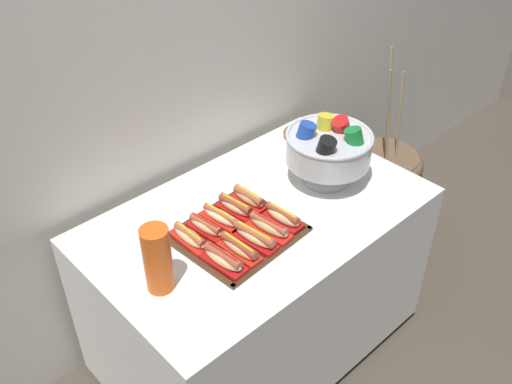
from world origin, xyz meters
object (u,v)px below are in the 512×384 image
hot_dog_0 (223,259)px  hot_dog_5 (190,238)px  buffet_table (258,281)px  hot_dog_4 (283,217)px  cup_stack (157,259)px  hot_dog_8 (236,207)px  hot_dog_6 (206,227)px  serving_tray (237,234)px  hot_dog_3 (269,227)px  hot_dog_9 (250,198)px  hot_dog_1 (239,248)px  hot_dog_2 (254,237)px  floor_vase (378,199)px  donut (299,133)px  hot_dog_7 (221,217)px  punch_bowl (329,147)px

hot_dog_0 → hot_dog_5: (-0.01, 0.16, -0.00)m
buffet_table → hot_dog_4: 0.41m
hot_dog_0 → cup_stack: size_ratio=0.74×
buffet_table → hot_dog_8: 0.41m
hot_dog_6 → serving_tray: bearing=-43.8°
buffet_table → hot_dog_3: size_ratio=7.05×
hot_dog_8 → hot_dog_9: (0.07, 0.01, -0.00)m
hot_dog_1 → hot_dog_8: 0.22m
hot_dog_0 → hot_dog_2: 0.15m
floor_vase → hot_dog_8: size_ratio=6.86×
cup_stack → hot_dog_3: bearing=-7.4°
buffet_table → hot_dog_9: hot_dog_9 is taller
hot_dog_4 → hot_dog_5: hot_dog_4 is taller
buffet_table → floor_vase: size_ratio=1.15×
hot_dog_4 → hot_dog_2: bearing=-176.0°
donut → buffet_table: bearing=-151.6°
buffet_table → hot_dog_7: 0.42m
hot_dog_3 → hot_dog_9: (0.06, 0.17, 0.00)m
serving_tray → punch_bowl: size_ratio=1.26×
hot_dog_0 → serving_tray: bearing=32.8°
buffet_table → hot_dog_4: size_ratio=8.04×
buffet_table → hot_dog_9: bearing=85.8°
hot_dog_6 → donut: bearing=18.0°
hot_dog_0 → hot_dog_3: bearing=4.0°
hot_dog_5 → punch_bowl: punch_bowl is taller
hot_dog_7 → donut: bearing=19.5°
punch_bowl → donut: size_ratio=2.38×
hot_dog_8 → hot_dog_7: bearing=-176.0°
hot_dog_2 → hot_dog_5: hot_dog_2 is taller
cup_stack → punch_bowl: bearing=2.1°
punch_bowl → hot_dog_6: bearing=173.2°
hot_dog_9 → buffet_table: bearing=-94.2°
hot_dog_5 → donut: hot_dog_5 is taller
serving_tray → hot_dog_8: bearing=51.7°
punch_bowl → hot_dog_4: bearing=-166.2°
hot_dog_3 → hot_dog_6: (-0.16, 0.15, -0.00)m
hot_dog_6 → donut: hot_dog_6 is taller
buffet_table → hot_dog_2: hot_dog_2 is taller
hot_dog_5 → hot_dog_7: size_ratio=0.93×
punch_bowl → hot_dog_1: bearing=-170.1°
hot_dog_4 → hot_dog_9: 0.17m
hot_dog_1 → hot_dog_5: (-0.09, 0.16, -0.00)m
hot_dog_0 → hot_dog_8: same height
hot_dog_9 → punch_bowl: punch_bowl is taller
hot_dog_0 → hot_dog_2: same height
serving_tray → hot_dog_5: hot_dog_5 is taller
buffet_table → hot_dog_6: size_ratio=8.02×
buffet_table → hot_dog_2: (-0.13, -0.12, 0.40)m
hot_dog_1 → donut: (0.72, 0.40, -0.02)m
donut → hot_dog_3: bearing=-145.4°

